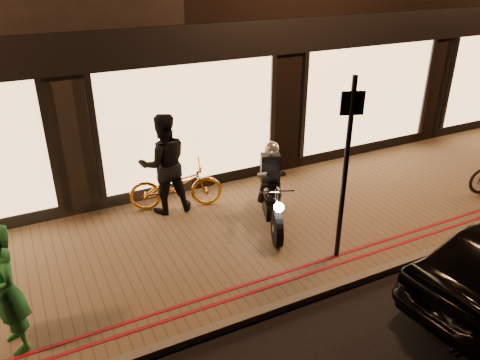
{
  "coord_description": "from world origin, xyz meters",
  "views": [
    {
      "loc": [
        -3.08,
        -4.41,
        4.6
      ],
      "look_at": [
        0.2,
        2.15,
        1.1
      ],
      "focal_mm": 35.0,
      "sensor_mm": 36.0,
      "label": 1
    }
  ],
  "objects_px": {
    "sign_post": "(346,163)",
    "bicycle_gold": "(176,185)",
    "motorcycle": "(271,195)",
    "person_green": "(6,291)"
  },
  "relations": [
    {
      "from": "sign_post",
      "to": "bicycle_gold",
      "type": "distance_m",
      "value": 3.52
    },
    {
      "from": "motorcycle",
      "to": "bicycle_gold",
      "type": "height_order",
      "value": "motorcycle"
    },
    {
      "from": "person_green",
      "to": "motorcycle",
      "type": "bearing_deg",
      "value": 88.64
    },
    {
      "from": "sign_post",
      "to": "motorcycle",
      "type": "bearing_deg",
      "value": 109.51
    },
    {
      "from": "sign_post",
      "to": "person_green",
      "type": "bearing_deg",
      "value": 177.64
    },
    {
      "from": "sign_post",
      "to": "bicycle_gold",
      "type": "height_order",
      "value": "sign_post"
    },
    {
      "from": "bicycle_gold",
      "to": "person_green",
      "type": "height_order",
      "value": "person_green"
    },
    {
      "from": "motorcycle",
      "to": "bicycle_gold",
      "type": "relative_size",
      "value": 1.03
    },
    {
      "from": "sign_post",
      "to": "person_green",
      "type": "height_order",
      "value": "sign_post"
    },
    {
      "from": "bicycle_gold",
      "to": "person_green",
      "type": "xyz_separation_m",
      "value": [
        -3.04,
        -2.58,
        0.39
      ]
    }
  ]
}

